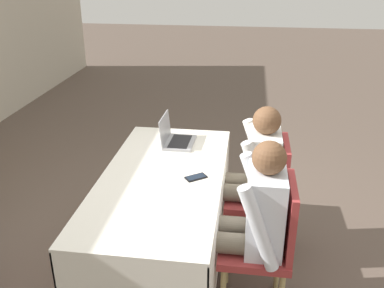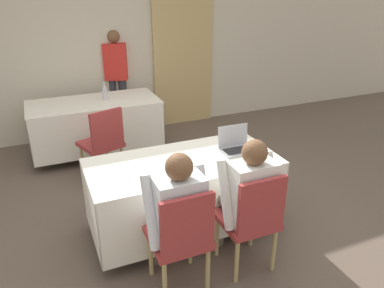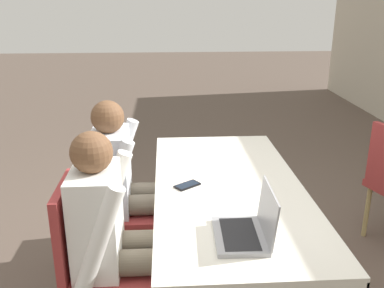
{
  "view_description": "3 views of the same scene",
  "coord_description": "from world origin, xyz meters",
  "views": [
    {
      "loc": [
        -2.53,
        -0.56,
        2.13
      ],
      "look_at": [
        0.0,
        -0.21,
        1.0
      ],
      "focal_mm": 40.0,
      "sensor_mm": 36.0,
      "label": 1
    },
    {
      "loc": [
        -1.12,
        -2.85,
        2.27
      ],
      "look_at": [
        0.0,
        -0.21,
        1.0
      ],
      "focal_mm": 35.0,
      "sensor_mm": 36.0,
      "label": 2
    },
    {
      "loc": [
        2.18,
        -0.35,
        1.77
      ],
      "look_at": [
        0.0,
        -0.21,
        1.0
      ],
      "focal_mm": 40.0,
      "sensor_mm": 36.0,
      "label": 3
    }
  ],
  "objects": [
    {
      "name": "chair_near_right",
      "position": [
        0.3,
        -0.72,
        0.51
      ],
      "size": [
        0.44,
        0.44,
        0.92
      ],
      "rotation": [
        0.0,
        0.0,
        3.14
      ],
      "color": "tan",
      "rests_on": "ground_plane"
    },
    {
      "name": "person_white_shirt",
      "position": [
        0.3,
        -0.62,
        0.67
      ],
      "size": [
        0.5,
        0.52,
        1.18
      ],
      "rotation": [
        0.0,
        0.0,
        3.14
      ],
      "color": "#665B4C",
      "rests_on": "ground_plane"
    },
    {
      "name": "curtain_panel",
      "position": [
        1.14,
        2.84,
        1.33
      ],
      "size": [
        1.01,
        0.04,
        2.65
      ],
      "color": "tan",
      "rests_on": "ground_plane"
    },
    {
      "name": "cell_phone",
      "position": [
        0.0,
        -0.24,
        0.76
      ],
      "size": [
        0.14,
        0.16,
        0.01
      ],
      "rotation": [
        0.0,
        0.0,
        0.63
      ],
      "color": "black",
      "rests_on": "conference_table_near"
    },
    {
      "name": "ground_plane",
      "position": [
        0.0,
        0.0,
        0.0
      ],
      "size": [
        24.0,
        24.0,
        0.0
      ],
      "primitive_type": "plane",
      "color": "brown"
    },
    {
      "name": "wall_back",
      "position": [
        0.0,
        2.9,
        1.35
      ],
      "size": [
        12.0,
        0.06,
        2.7
      ],
      "color": "beige",
      "rests_on": "ground_plane"
    },
    {
      "name": "conference_table_far",
      "position": [
        -0.45,
        2.16,
        0.57
      ],
      "size": [
        1.74,
        0.83,
        0.75
      ],
      "color": "white",
      "rests_on": "ground_plane"
    },
    {
      "name": "paper_beside_laptop",
      "position": [
        -0.55,
        -0.02,
        0.76
      ],
      "size": [
        0.23,
        0.31,
        0.0
      ],
      "rotation": [
        0.0,
        0.0,
        -0.08
      ],
      "color": "white",
      "rests_on": "conference_table_near"
    },
    {
      "name": "chair_far_spare",
      "position": [
        -0.5,
        1.32,
        0.51
      ],
      "size": [
        0.56,
        0.56,
        0.92
      ],
      "rotation": [
        0.0,
        0.0,
        3.47
      ],
      "color": "tan",
      "rests_on": "ground_plane"
    },
    {
      "name": "person_checkered_shirt",
      "position": [
        -0.3,
        -0.62,
        0.67
      ],
      "size": [
        0.5,
        0.52,
        1.18
      ],
      "rotation": [
        0.0,
        0.0,
        3.14
      ],
      "color": "#665B4C",
      "rests_on": "ground_plane"
    },
    {
      "name": "person_red_shirt",
      "position": [
        0.04,
        2.87,
        0.91
      ],
      "size": [
        0.39,
        0.3,
        1.59
      ],
      "rotation": [
        0.0,
        0.0,
        -0.34
      ],
      "color": "#33333D",
      "rests_on": "ground_plane"
    },
    {
      "name": "conference_table_near",
      "position": [
        0.0,
        0.0,
        0.57
      ],
      "size": [
        1.74,
        0.83,
        0.75
      ],
      "color": "white",
      "rests_on": "ground_plane"
    },
    {
      "name": "water_bottle",
      "position": [
        -0.28,
        2.18,
        0.86
      ],
      "size": [
        0.07,
        0.07,
        0.24
      ],
      "color": "#B7B7C1",
      "rests_on": "conference_table_far"
    },
    {
      "name": "laptop",
      "position": [
        0.55,
        0.0,
        0.8
      ],
      "size": [
        0.32,
        0.25,
        0.23
      ],
      "rotation": [
        0.0,
        0.0,
        -0.03
      ],
      "color": "#99999E",
      "rests_on": "conference_table_near"
    },
    {
      "name": "chair_near_left",
      "position": [
        -0.3,
        -0.72,
        0.51
      ],
      "size": [
        0.44,
        0.44,
        0.92
      ],
      "rotation": [
        0.0,
        0.0,
        3.14
      ],
      "color": "tan",
      "rests_on": "ground_plane"
    }
  ]
}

